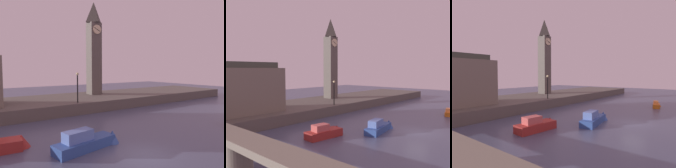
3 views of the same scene
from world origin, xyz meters
TOP-DOWN VIEW (x-y plane):
  - ground_plane at (0.00, 0.00)m, footprint 120.00×120.00m
  - far_embankment at (0.00, 20.00)m, footprint 70.00×12.00m
  - clock_tower at (8.40, 21.81)m, footprint 2.22×2.27m
  - streetlamp at (1.95, 14.99)m, footprint 0.36×0.36m
  - boat_tour_blue at (-2.52, 3.46)m, footprint 5.74×2.29m

SIDE VIEW (x-z plane):
  - ground_plane at x=0.00m, z-range 0.00..0.00m
  - boat_tour_blue at x=-2.52m, z-range -0.33..1.40m
  - far_embankment at x=0.00m, z-range 0.00..1.50m
  - streetlamp at x=1.95m, z-range 1.99..5.96m
  - clock_tower at x=8.40m, z-range 1.79..17.62m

